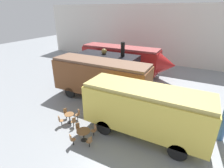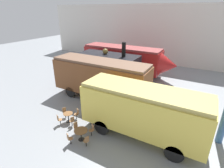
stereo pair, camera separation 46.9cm
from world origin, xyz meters
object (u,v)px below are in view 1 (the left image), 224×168
Objects in this scene: cafe_chair_0 at (72,139)px; visitor_person at (94,100)px; passenger_coach_wooden at (100,77)px; passenger_coach_vintage at (145,108)px; streamlined_locomotive at (126,59)px; cafe_table_near at (83,133)px; cafe_table_mid at (69,116)px; steam_locomotive at (107,65)px.

cafe_chair_0 is 0.50× the size of visitor_person.
passenger_coach_wooden is 5.39× the size of visitor_person.
streamlined_locomotive is at bearing 119.10° from passenger_coach_vintage.
passenger_coach_wooden reaches higher than cafe_table_near.
visitor_person reaches higher than cafe_table_mid.
cafe_chair_0 is (3.26, -10.54, -1.64)m from steam_locomotive.
visitor_person is at bearing -75.97° from passenger_coach_wooden.
steam_locomotive reaches higher than cafe_chair_0.
cafe_table_near is 1.05× the size of cafe_chair_0.
cafe_chair_0 is (1.81, -1.90, -0.05)m from cafe_table_mid.
cafe_table_near is 0.53× the size of visitor_person.
visitor_person is at bearing 42.18° from cafe_chair_0.
streamlined_locomotive is 3.95m from steam_locomotive.
steam_locomotive is 9.53× the size of cafe_table_mid.
steam_locomotive is 11.15m from cafe_chair_0.
cafe_table_near is at bearing -66.86° from visitor_person.
streamlined_locomotive is at bearing 93.32° from cafe_table_mid.
cafe_table_near is at bearing -77.97° from streamlined_locomotive.
steam_locomotive is 8.90m from cafe_table_mid.
streamlined_locomotive is 14.06m from cafe_table_near.
cafe_table_mid is (1.44, -8.64, -1.59)m from steam_locomotive.
steam_locomotive is at bearing 44.13° from cafe_chair_0.
cafe_table_near is at bearing -144.25° from passenger_coach_vintage.
cafe_table_near reaches higher than cafe_table_mid.
cafe_chair_0 is (-0.38, -0.74, -0.11)m from cafe_table_near.
passenger_coach_vintage is at bearing -60.90° from streamlined_locomotive.
streamlined_locomotive is 12.89m from passenger_coach_vintage.
steam_locomotive is at bearing 99.50° from cafe_table_mid.
passenger_coach_vintage reaches higher than visitor_person.
cafe_table_mid is (0.73, -12.52, -1.53)m from streamlined_locomotive.
streamlined_locomotive is at bearing 36.94° from cafe_chair_0.
streamlined_locomotive is 8.04m from passenger_coach_wooden.
cafe_table_near is 4.06m from visitor_person.
visitor_person is (-1.59, 3.72, 0.33)m from cafe_table_near.
cafe_chair_0 reaches higher than cafe_table_mid.
passenger_coach_vintage is 4.41m from cafe_table_near.
cafe_chair_0 is (2.54, -14.42, -1.58)m from streamlined_locomotive.
passenger_coach_vintage is 5.15m from cafe_chair_0.
cafe_table_mid is at bearing -103.16° from visitor_person.
passenger_coach_wooden is 2.43m from visitor_person.
cafe_table_mid is 0.87× the size of cafe_chair_0.
passenger_coach_vintage is (6.27, -11.26, 0.05)m from streamlined_locomotive.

